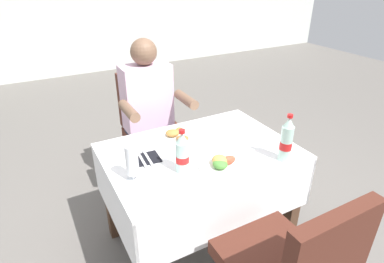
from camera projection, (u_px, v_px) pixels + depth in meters
The scene contains 10 objects.
ground_plane at pixel (204, 227), 2.34m from camera, with size 11.00×11.00×0.00m, color #66605B.
main_dining_table at pixel (200, 174), 1.98m from camera, with size 1.11×0.78×0.73m.
chair_far_diner_seat at pixel (152, 125), 2.59m from camera, with size 0.44×0.50×0.97m.
seated_diner_far at pixel (150, 113), 2.41m from camera, with size 0.50×0.46×1.26m.
plate_near_camera at pixel (221, 164), 1.73m from camera, with size 0.24×0.24×0.07m.
plate_far_diner at pixel (179, 136), 2.03m from camera, with size 0.24×0.24×0.05m.
beer_glass_left at pixel (132, 163), 1.60m from camera, with size 0.07×0.07×0.20m.
cola_bottle_primary at pixel (286, 140), 1.75m from camera, with size 0.07×0.07×0.28m.
cola_bottle_secondary at pixel (182, 154), 1.66m from camera, with size 0.07×0.07×0.25m.
napkin_cutlery_set at pixel (145, 159), 1.81m from camera, with size 0.18×0.19×0.01m.
Camera 1 is at (-0.91, -1.50, 1.70)m, focal length 29.89 mm.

